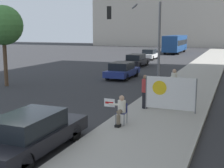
{
  "coord_description": "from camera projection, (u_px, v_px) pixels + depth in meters",
  "views": [
    {
      "loc": [
        6.93,
        -8.53,
        4.14
      ],
      "look_at": [
        0.55,
        7.43,
        1.13
      ],
      "focal_mm": 50.0,
      "sensor_mm": 36.0,
      "label": 1
    }
  ],
  "objects": [
    {
      "name": "car_on_road_distant",
      "position": [
        150.0,
        54.0,
        43.73
      ],
      "size": [
        1.74,
        4.37,
        1.43
      ],
      "color": "white",
      "rests_on": "ground_plane"
    },
    {
      "name": "street_tree_near_curb",
      "position": [
        3.0,
        26.0,
        22.45
      ],
      "size": [
        2.86,
        2.86,
        5.88
      ],
      "color": "brown",
      "rests_on": "ground_plane"
    },
    {
      "name": "seated_protester",
      "position": [
        120.0,
        109.0,
        13.11
      ],
      "size": [
        0.97,
        0.77,
        1.24
      ],
      "rotation": [
        0.0,
        0.0,
        -0.33
      ],
      "color": "#474C56",
      "rests_on": "sidewalk_curb"
    },
    {
      "name": "city_bus_on_road",
      "position": [
        175.0,
        43.0,
        55.12
      ],
      "size": [
        2.58,
        10.4,
        3.1
      ],
      "color": "navy",
      "rests_on": "ground_plane"
    },
    {
      "name": "protest_banner",
      "position": [
        170.0,
        93.0,
        15.19
      ],
      "size": [
        2.51,
        0.06,
        1.7
      ],
      "color": "slate",
      "rests_on": "sidewalk_curb"
    },
    {
      "name": "car_on_road_midblock",
      "position": [
        136.0,
        60.0,
        35.21
      ],
      "size": [
        1.84,
        4.72,
        1.41
      ],
      "color": "black",
      "rests_on": "ground_plane"
    },
    {
      "name": "pedestrian_behind",
      "position": [
        174.0,
        84.0,
        17.93
      ],
      "size": [
        0.34,
        0.34,
        1.74
      ],
      "rotation": [
        0.0,
        0.0,
        5.23
      ],
      "color": "#424247",
      "rests_on": "sidewalk_curb"
    },
    {
      "name": "parked_car_curbside",
      "position": [
        31.0,
        133.0,
        10.53
      ],
      "size": [
        1.83,
        4.8,
        1.39
      ],
      "color": "black",
      "rests_on": "ground_plane"
    },
    {
      "name": "traffic_light_pole",
      "position": [
        141.0,
        30.0,
        21.03
      ],
      "size": [
        3.42,
        3.19,
        5.79
      ],
      "color": "slate",
      "rests_on": "sidewalk_curb"
    },
    {
      "name": "ground_plane",
      "position": [
        20.0,
        148.0,
        11.05
      ],
      "size": [
        160.0,
        160.0,
        0.0
      ],
      "primitive_type": "plane",
      "color": "#303033"
    },
    {
      "name": "sidewalk_curb",
      "position": [
        189.0,
        84.0,
        23.37
      ],
      "size": [
        4.03,
        90.0,
        0.17
      ],
      "primitive_type": "cube",
      "color": "#A8A399",
      "rests_on": "ground_plane"
    },
    {
      "name": "car_on_road_nearest",
      "position": [
        122.0,
        70.0,
        26.75
      ],
      "size": [
        1.86,
        4.39,
        1.39
      ],
      "color": "navy",
      "rests_on": "ground_plane"
    },
    {
      "name": "jogger_on_sidewalk",
      "position": [
        145.0,
        91.0,
        15.79
      ],
      "size": [
        0.34,
        0.34,
        1.72
      ],
      "rotation": [
        0.0,
        0.0,
        3.57
      ],
      "color": "black",
      "rests_on": "sidewalk_curb"
    }
  ]
}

